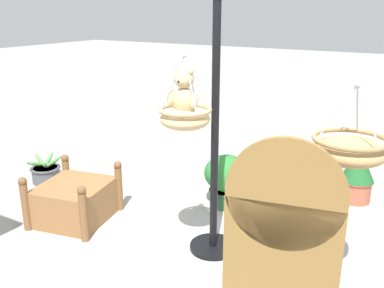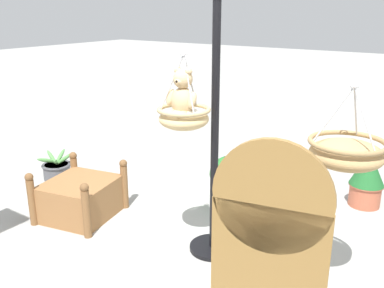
# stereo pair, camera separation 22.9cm
# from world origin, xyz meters

# --- Properties ---
(ground_plane) EXTENTS (40.00, 40.00, 0.00)m
(ground_plane) POSITION_xyz_m (0.00, 0.00, 0.00)
(ground_plane) COLOR #9E9E99
(display_pole_central) EXTENTS (0.44, 0.44, 2.30)m
(display_pole_central) POSITION_xyz_m (-0.20, 0.02, 0.70)
(display_pole_central) COLOR black
(display_pole_central) RESTS_ON ground
(hanging_basket_with_teddy) EXTENTS (0.44, 0.44, 0.62)m
(hanging_basket_with_teddy) POSITION_xyz_m (-0.05, 0.27, 1.33)
(hanging_basket_with_teddy) COLOR tan
(teddy_bear) EXTENTS (0.28, 0.24, 0.41)m
(teddy_bear) POSITION_xyz_m (-0.05, 0.29, 1.50)
(teddy_bear) COLOR tan
(hanging_basket_left_high) EXTENTS (0.54, 0.54, 0.58)m
(hanging_basket_left_high) POSITION_xyz_m (-1.34, 0.12, 1.22)
(hanging_basket_left_high) COLOR tan
(wooden_planter_box) EXTENTS (0.90, 0.93, 0.58)m
(wooden_planter_box) POSITION_xyz_m (1.35, 0.25, 0.23)
(wooden_planter_box) COLOR olive
(wooden_planter_box) RESTS_ON ground
(potted_plant_bushy_green) EXTENTS (0.51, 0.51, 0.60)m
(potted_plant_bushy_green) POSITION_xyz_m (0.12, -0.90, 0.33)
(potted_plant_bushy_green) COLOR #2D5638
(potted_plant_bushy_green) RESTS_ON ground
(potted_plant_small_succulent) EXTENTS (0.45, 0.49, 0.36)m
(potted_plant_small_succulent) POSITION_xyz_m (2.45, -0.29, 0.13)
(potted_plant_small_succulent) COLOR #4C4C51
(potted_plant_small_succulent) RESTS_ON ground
(potted_plant_trailing_ivy) EXTENTS (0.38, 0.38, 0.66)m
(potted_plant_trailing_ivy) POSITION_xyz_m (-1.14, -1.77, 0.34)
(potted_plant_trailing_ivy) COLOR #AD563D
(potted_plant_trailing_ivy) RESTS_ON ground
(display_sign_board) EXTENTS (0.71, 0.19, 1.49)m
(display_sign_board) POSITION_xyz_m (-1.14, 0.92, 0.88)
(display_sign_board) COLOR olive
(display_sign_board) RESTS_ON ground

